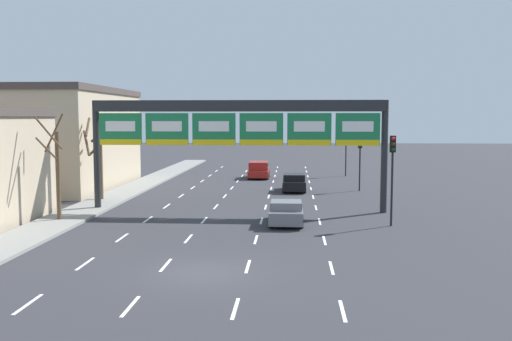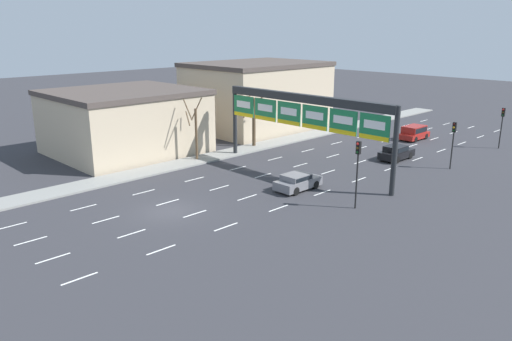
# 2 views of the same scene
# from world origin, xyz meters

# --- Properties ---
(ground_plane) EXTENTS (220.00, 220.00, 0.00)m
(ground_plane) POSITION_xyz_m (0.00, 0.00, 0.00)
(ground_plane) COLOR #333338
(sidewalk_left) EXTENTS (2.80, 110.00, 0.15)m
(sidewalk_left) POSITION_xyz_m (-9.65, 0.00, 0.07)
(sidewalk_left) COLOR gray
(sidewalk_left) RESTS_ON ground_plane
(lane_dashes) EXTENTS (10.02, 67.00, 0.01)m
(lane_dashes) POSITION_xyz_m (-0.00, 13.50, 0.00)
(lane_dashes) COLOR white
(lane_dashes) RESTS_ON ground_plane
(sign_gantry) EXTENTS (18.51, 0.70, 6.96)m
(sign_gantry) POSITION_xyz_m (-0.00, 14.31, 5.72)
(sign_gantry) COLOR #232628
(sign_gantry) RESTS_ON ground_plane
(building_near) EXTENTS (12.84, 13.92, 6.45)m
(building_near) POSITION_xyz_m (-17.74, 6.98, 3.23)
(building_near) COLOR #C6B293
(building_near) RESTS_ON ground_plane
(building_far) EXTENTS (12.36, 16.23, 8.34)m
(building_far) POSITION_xyz_m (-17.51, 25.73, 4.18)
(building_far) COLOR #C6B293
(building_far) RESTS_ON ground_plane
(car_grey) EXTENTS (1.86, 4.01, 1.33)m
(car_grey) POSITION_xyz_m (3.07, 10.17, 0.72)
(car_grey) COLOR slate
(car_grey) RESTS_ON ground_plane
(car_black) EXTENTS (1.85, 4.01, 1.41)m
(car_black) POSITION_xyz_m (3.55, 24.27, 0.75)
(car_black) COLOR black
(car_black) RESTS_ON ground_plane
(suv_red) EXTENTS (1.98, 4.04, 1.62)m
(suv_red) POSITION_xyz_m (0.16, 33.84, 0.90)
(suv_red) COLOR maroon
(suv_red) RESTS_ON ground_plane
(traffic_light_near_gantry) EXTENTS (0.30, 0.35, 4.33)m
(traffic_light_near_gantry) POSITION_xyz_m (8.80, 24.85, 3.11)
(traffic_light_near_gantry) COLOR black
(traffic_light_near_gantry) RESTS_ON ground_plane
(traffic_light_mid_block) EXTENTS (0.30, 0.35, 4.36)m
(traffic_light_mid_block) POSITION_xyz_m (8.76, 36.40, 3.13)
(traffic_light_mid_block) COLOR black
(traffic_light_mid_block) RESTS_ON ground_plane
(traffic_light_far_end) EXTENTS (0.30, 0.35, 4.92)m
(traffic_light_far_end) POSITION_xyz_m (8.78, 9.93, 3.50)
(traffic_light_far_end) COLOR black
(traffic_light_far_end) RESTS_ON ground_plane
(tree_bare_closest) EXTENTS (2.00, 2.25, 5.74)m
(tree_bare_closest) POSITION_xyz_m (-10.24, 18.10, 3.16)
(tree_bare_closest) COLOR brown
(tree_bare_closest) RESTS_ON sidewalk_left
(tree_bare_second) EXTENTS (1.77, 1.88, 5.97)m
(tree_bare_second) POSITION_xyz_m (-9.83, 9.95, 3.09)
(tree_bare_second) COLOR brown
(tree_bare_second) RESTS_ON sidewalk_left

